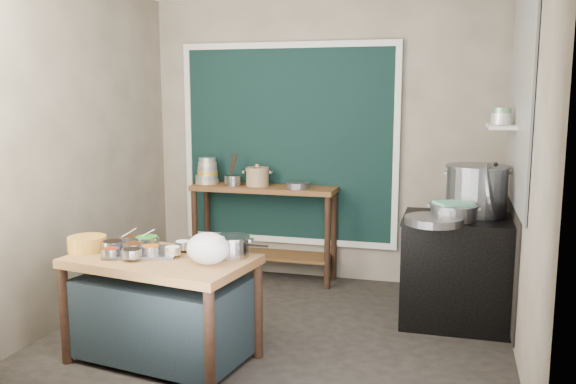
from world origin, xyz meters
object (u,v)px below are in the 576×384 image
(utensil_cup, at_px, (233,180))
(prep_table, at_px, (162,309))
(saucepan, at_px, (231,246))
(stock_pot, at_px, (477,190))
(steamer, at_px, (453,212))
(stove_block, at_px, (459,272))
(ceramic_crock, at_px, (257,178))
(back_counter, at_px, (264,233))
(yellow_basin, at_px, (87,244))
(condiment_tray, at_px, (143,252))

(utensil_cup, bearing_deg, prep_table, -84.05)
(saucepan, bearing_deg, prep_table, -164.71)
(stock_pot, relative_size, steamer, 1.37)
(stove_block, height_order, ceramic_crock, ceramic_crock)
(utensil_cup, height_order, stock_pot, stock_pot)
(back_counter, bearing_deg, stock_pot, -16.02)
(utensil_cup, bearing_deg, ceramic_crock, 10.91)
(stove_block, bearing_deg, back_counter, 158.98)
(yellow_basin, distance_m, stock_pot, 3.06)
(prep_table, bearing_deg, steamer, 40.71)
(stove_block, relative_size, stock_pot, 1.73)
(stock_pot, height_order, steamer, stock_pot)
(stock_pot, bearing_deg, back_counter, 163.98)
(prep_table, relative_size, stove_block, 1.39)
(yellow_basin, height_order, steamer, steamer)
(condiment_tray, xyz_separation_m, stock_pot, (2.27, 1.41, 0.32))
(stove_block, distance_m, steamer, 0.53)
(yellow_basin, height_order, saucepan, saucepan)
(condiment_tray, distance_m, saucepan, 0.63)
(back_counter, relative_size, yellow_basin, 5.36)
(condiment_tray, distance_m, steamer, 2.39)
(stove_block, xyz_separation_m, steamer, (-0.07, -0.11, 0.52))
(condiment_tray, relative_size, saucepan, 1.86)
(ceramic_crock, bearing_deg, steamer, -23.90)
(yellow_basin, bearing_deg, utensil_cup, 79.07)
(saucepan, xyz_separation_m, stock_pot, (1.64, 1.31, 0.26))
(utensil_cup, distance_m, stock_pot, 2.37)
(back_counter, height_order, condiment_tray, back_counter)
(back_counter, xyz_separation_m, condiment_tray, (-0.26, -1.98, 0.29))
(ceramic_crock, bearing_deg, back_counter, 2.58)
(prep_table, xyz_separation_m, ceramic_crock, (0.03, 2.03, 0.66))
(yellow_basin, xyz_separation_m, steamer, (2.52, 1.17, 0.14))
(prep_table, relative_size, back_counter, 0.86)
(stove_block, xyz_separation_m, utensil_cup, (-2.21, 0.68, 0.58))
(prep_table, relative_size, saucepan, 4.74)
(saucepan, distance_m, stock_pot, 2.11)
(saucepan, bearing_deg, stove_block, 34.62)
(back_counter, bearing_deg, utensil_cup, -170.85)
(ceramic_crock, bearing_deg, stock_pot, -15.46)
(saucepan, relative_size, utensil_cup, 1.56)
(prep_table, height_order, condiment_tray, condiment_tray)
(utensil_cup, relative_size, ceramic_crock, 0.69)
(back_counter, relative_size, steamer, 3.83)
(saucepan, height_order, steamer, steamer)
(condiment_tray, bearing_deg, saucepan, 9.07)
(utensil_cup, height_order, ceramic_crock, ceramic_crock)
(prep_table, height_order, yellow_basin, yellow_basin)
(ceramic_crock, height_order, stock_pot, stock_pot)
(yellow_basin, distance_m, ceramic_crock, 2.11)
(stove_block, relative_size, steamer, 2.38)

